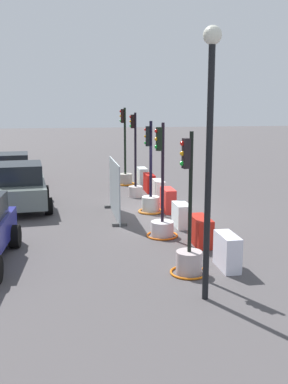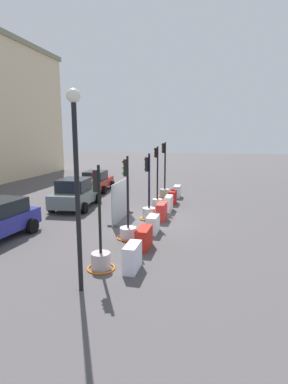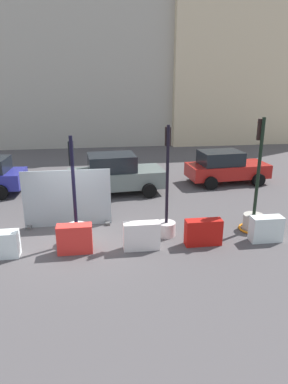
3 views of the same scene
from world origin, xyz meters
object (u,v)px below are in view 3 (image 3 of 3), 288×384
object	(u,v)px
traffic_light_3	(166,216)
construction_barrier_3	(75,239)
construction_barrier_4	(142,236)
car_grey_saloon	(115,174)
construction_barrier_6	(266,229)
traffic_light_4	(254,213)
car_red_compact	(225,167)
construction_barrier_2	(1,244)
construction_barrier_5	(203,232)
traffic_light_2	(76,227)

from	to	relation	value
traffic_light_3	construction_barrier_3	world-z (taller)	traffic_light_3
traffic_light_3	construction_barrier_4	distance (m)	1.28
construction_barrier_4	car_grey_saloon	xyz separation A→B (m)	(-0.44, 5.54, 0.44)
construction_barrier_3	construction_barrier_6	xyz separation A→B (m)	(5.99, -0.08, -0.03)
traffic_light_4	car_red_compact	distance (m)	5.61
traffic_light_3	traffic_light_4	xyz separation A→B (m)	(3.04, 0.02, -0.09)
construction_barrier_6	traffic_light_3	bearing A→B (deg)	164.38
construction_barrier_2	construction_barrier_5	size ratio (longest dim) A/B	0.86
construction_barrier_4	traffic_light_4	bearing A→B (deg)	12.20
construction_barrier_6	car_red_compact	size ratio (longest dim) A/B	0.25
construction_barrier_4	car_red_compact	world-z (taller)	car_red_compact
traffic_light_3	construction_barrier_3	bearing A→B (deg)	-165.23
car_red_compact	traffic_light_4	bearing A→B (deg)	-100.96
traffic_light_3	traffic_light_4	bearing A→B (deg)	0.45
traffic_light_2	construction_barrier_5	xyz separation A→B (m)	(3.91, -0.72, -0.10)
traffic_light_2	traffic_light_3	size ratio (longest dim) A/B	0.93
construction_barrier_3	car_grey_saloon	distance (m)	5.71
traffic_light_3	car_grey_saloon	bearing A→B (deg)	106.32
traffic_light_2	construction_barrier_4	xyz separation A→B (m)	(1.97, -0.73, -0.08)
traffic_light_4	traffic_light_3	bearing A→B (deg)	-179.55
construction_barrier_4	construction_barrier_6	size ratio (longest dim) A/B	1.10
traffic_light_4	construction_barrier_5	xyz separation A→B (m)	(-2.04, -0.84, -0.18)
traffic_light_2	construction_barrier_4	bearing A→B (deg)	-20.46
construction_barrier_3	construction_barrier_2	bearing A→B (deg)	178.86
construction_barrier_2	construction_barrier_6	bearing A→B (deg)	-0.89
traffic_light_2	construction_barrier_4	distance (m)	2.10
construction_barrier_2	construction_barrier_5	bearing A→B (deg)	-0.82
construction_barrier_3	construction_barrier_5	size ratio (longest dim) A/B	0.90
traffic_light_3	construction_barrier_6	bearing A→B (deg)	-15.62
construction_barrier_2	construction_barrier_6	world-z (taller)	construction_barrier_6
construction_barrier_2	construction_barrier_5	xyz separation A→B (m)	(6.03, -0.09, 0.03)
traffic_light_2	construction_barrier_2	bearing A→B (deg)	-163.53
traffic_light_2	construction_barrier_6	size ratio (longest dim) A/B	3.38
construction_barrier_3	car_red_compact	size ratio (longest dim) A/B	0.26
traffic_light_4	construction_barrier_2	distance (m)	8.11
construction_barrier_5	car_grey_saloon	xyz separation A→B (m)	(-2.38, 5.52, 0.46)
traffic_light_2	construction_barrier_2	xyz separation A→B (m)	(-2.12, -0.63, -0.12)
traffic_light_2	car_grey_saloon	world-z (taller)	traffic_light_2
construction_barrier_5	car_grey_saloon	world-z (taller)	car_grey_saloon
construction_barrier_5	car_grey_saloon	bearing A→B (deg)	113.33
traffic_light_2	traffic_light_4	size ratio (longest dim) A/B	0.89
traffic_light_3	construction_barrier_5	world-z (taller)	traffic_light_3
construction_barrier_6	construction_barrier_3	bearing A→B (deg)	179.20
construction_barrier_3	construction_barrier_4	size ratio (longest dim) A/B	0.94
traffic_light_3	traffic_light_4	world-z (taller)	traffic_light_4
construction_barrier_4	car_red_compact	distance (m)	8.14
construction_barrier_2	car_red_compact	bearing A→B (deg)	34.43
construction_barrier_4	construction_barrier_5	distance (m)	1.94
traffic_light_2	construction_barrier_3	size ratio (longest dim) A/B	3.29
construction_barrier_2	car_grey_saloon	size ratio (longest dim) A/B	0.23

